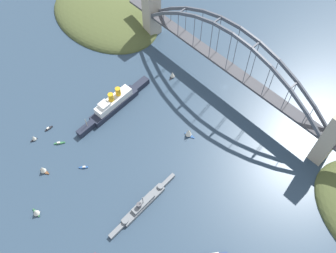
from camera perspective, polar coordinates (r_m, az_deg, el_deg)
ground_plane at (r=366.29m, az=9.09°, el=6.31°), size 1400.00×1400.00×0.00m
harbor_arch_bridge at (r=342.96m, az=9.80°, el=9.74°), size 280.15×16.48×74.04m
headland_east_shore at (r=446.68m, az=-9.68°, el=17.12°), size 148.57×105.30×27.19m
ocean_liner at (r=344.05m, az=-8.59°, el=3.69°), size 15.97×90.42×22.40m
naval_cruiser at (r=294.31m, az=-4.06°, el=-12.38°), size 9.96×72.95×16.28m
seaplane_taxiing_near_bridge at (r=390.21m, az=7.75°, el=10.92°), size 9.23×9.42×4.99m
small_boat_0 at (r=323.19m, az=-19.43°, el=-6.51°), size 8.75×6.19×8.77m
small_boat_1 at (r=308.35m, az=-20.44°, el=-12.71°), size 9.23×5.21×8.57m
small_boat_2 at (r=336.45m, az=-17.02°, el=-2.54°), size 6.20×8.68×2.20m
small_boat_3 at (r=348.33m, az=-18.59°, el=-0.30°), size 1.99×7.99×2.35m
small_boat_4 at (r=367.68m, az=0.72°, el=8.31°), size 5.51×8.32×7.83m
small_boat_6 at (r=318.32m, az=-13.35°, el=-6.37°), size 5.93×6.97×1.94m
small_boat_7 at (r=323.49m, az=3.35°, el=-0.92°), size 10.30×6.82×10.80m
small_boat_8 at (r=344.06m, az=-20.73°, el=-1.72°), size 4.18×6.73×6.81m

